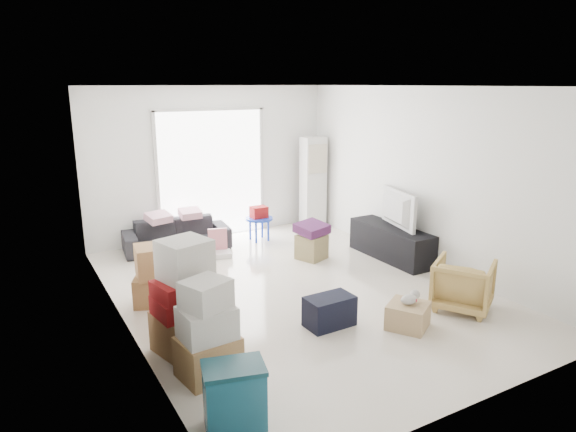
% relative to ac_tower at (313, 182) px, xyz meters
% --- Properties ---
extents(room_shell, '(4.98, 6.48, 3.18)m').
position_rel_ac_tower_xyz_m(room_shell, '(-1.95, -2.65, 0.48)').
color(room_shell, silver).
rests_on(room_shell, ground).
extents(sliding_door, '(2.10, 0.04, 2.33)m').
position_rel_ac_tower_xyz_m(sliding_door, '(-1.95, 0.33, 0.37)').
color(sliding_door, white).
rests_on(sliding_door, room_shell).
extents(ac_tower, '(0.45, 0.30, 1.75)m').
position_rel_ac_tower_xyz_m(ac_tower, '(0.00, 0.00, 0.00)').
color(ac_tower, silver).
rests_on(ac_tower, room_shell).
extents(tv_console, '(0.47, 1.57, 0.52)m').
position_rel_ac_tower_xyz_m(tv_console, '(0.05, -2.27, -0.61)').
color(tv_console, black).
rests_on(tv_console, room_shell).
extents(television, '(0.79, 1.12, 0.13)m').
position_rel_ac_tower_xyz_m(television, '(0.05, -2.27, -0.28)').
color(television, black).
rests_on(television, tv_console).
extents(sofa, '(1.79, 0.71, 0.68)m').
position_rel_ac_tower_xyz_m(sofa, '(-2.80, -0.15, -0.53)').
color(sofa, '#25252A').
rests_on(sofa, room_shell).
extents(pillow_left, '(0.44, 0.39, 0.12)m').
position_rel_ac_tower_xyz_m(pillow_left, '(-3.09, -0.14, -0.13)').
color(pillow_left, '#DA9FB0').
rests_on(pillow_left, sofa).
extents(pillow_right, '(0.35, 0.28, 0.12)m').
position_rel_ac_tower_xyz_m(pillow_right, '(-2.54, -0.12, -0.13)').
color(pillow_right, '#DA9FB0').
rests_on(pillow_right, sofa).
extents(armchair, '(0.89, 0.91, 0.69)m').
position_rel_ac_tower_xyz_m(armchair, '(-0.44, -4.19, -0.53)').
color(armchair, tan).
rests_on(armchair, room_shell).
extents(storage_bins, '(0.57, 0.46, 0.57)m').
position_rel_ac_tower_xyz_m(storage_bins, '(-3.85, -4.91, -0.59)').
color(storage_bins, navy).
rests_on(storage_bins, room_shell).
extents(box_stack_a, '(0.60, 0.52, 0.98)m').
position_rel_ac_tower_xyz_m(box_stack_a, '(-3.75, -4.07, -0.44)').
color(box_stack_a, '#9F7F47').
rests_on(box_stack_a, room_shell).
extents(box_stack_b, '(0.73, 0.73, 1.22)m').
position_rel_ac_tower_xyz_m(box_stack_b, '(-3.75, -3.50, -0.35)').
color(box_stack_b, '#9F7F47').
rests_on(box_stack_b, room_shell).
extents(box_stack_c, '(0.64, 0.60, 0.77)m').
position_rel_ac_tower_xyz_m(box_stack_c, '(-3.72, -2.15, -0.50)').
color(box_stack_c, '#9F7F47').
rests_on(box_stack_c, room_shell).
extents(loose_box, '(0.53, 0.53, 0.38)m').
position_rel_ac_tower_xyz_m(loose_box, '(-3.37, -2.93, -0.69)').
color(loose_box, '#9F7F47').
rests_on(loose_box, room_shell).
extents(duffel_bag, '(0.57, 0.35, 0.36)m').
position_rel_ac_tower_xyz_m(duffel_bag, '(-2.15, -3.76, -0.70)').
color(duffel_bag, black).
rests_on(duffel_bag, room_shell).
extents(ottoman, '(0.51, 0.51, 0.40)m').
position_rel_ac_tower_xyz_m(ottoman, '(-1.07, -1.66, -0.68)').
color(ottoman, tan).
rests_on(ottoman, room_shell).
extents(blanket, '(0.52, 0.52, 0.14)m').
position_rel_ac_tower_xyz_m(blanket, '(-1.07, -1.66, -0.41)').
color(blanket, '#572256').
rests_on(blanket, ottoman).
extents(kids_table, '(0.49, 0.49, 0.62)m').
position_rel_ac_tower_xyz_m(kids_table, '(-1.35, -0.35, -0.43)').
color(kids_table, '#1839C1').
rests_on(kids_table, room_shell).
extents(toy_walker, '(0.39, 0.37, 0.44)m').
position_rel_ac_tower_xyz_m(toy_walker, '(-2.30, -0.80, -0.75)').
color(toy_walker, silver).
rests_on(toy_walker, room_shell).
extents(wood_crate, '(0.59, 0.59, 0.29)m').
position_rel_ac_tower_xyz_m(wood_crate, '(-1.39, -4.24, -0.73)').
color(wood_crate, tan).
rests_on(wood_crate, room_shell).
extents(plush_bunny, '(0.28, 0.16, 0.14)m').
position_rel_ac_tower_xyz_m(plush_bunny, '(-1.35, -4.24, -0.52)').
color(plush_bunny, '#B2ADA8').
rests_on(plush_bunny, wood_crate).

